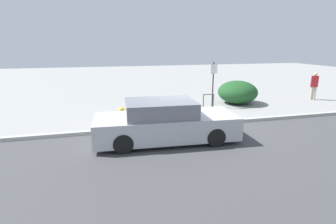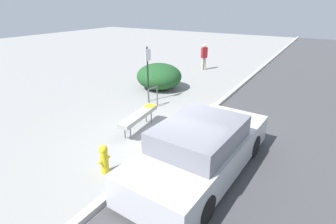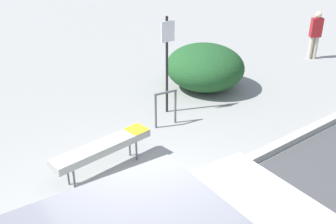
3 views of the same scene
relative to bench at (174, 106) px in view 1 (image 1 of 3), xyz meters
name	(u,v)px [view 1 (image 1 of 3)]	position (x,y,z in m)	size (l,w,h in m)	color
ground_plane	(181,127)	(-0.09, -1.41, -0.51)	(60.00, 60.00, 0.00)	gray
road_strip	(254,200)	(-0.09, -6.56, -0.51)	(60.00, 10.00, 0.01)	#424244
curb	(181,125)	(-0.09, -1.41, -0.44)	(60.00, 0.20, 0.13)	#A8A8A3
bench	(174,106)	(0.00, 0.00, 0.00)	(1.95, 0.59, 0.59)	#515156
bike_rack	(208,100)	(1.97, 0.77, -0.01)	(0.55, 0.12, 0.83)	#515156
sign_post	(213,81)	(2.42, 1.31, 0.88)	(0.36, 0.08, 2.30)	black
fire_hydrant	(122,116)	(-2.32, -0.70, -0.10)	(0.36, 0.22, 0.77)	gold
shrub_hedge	(238,92)	(4.15, 1.90, 0.11)	(2.10, 2.19, 1.24)	#1E4C23
pedestrian	(314,85)	(8.90, 1.66, 0.35)	(0.41, 0.36, 1.60)	#B7AD99
parked_car_near	(165,122)	(-1.07, -2.71, 0.13)	(4.75, 2.07, 1.37)	black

